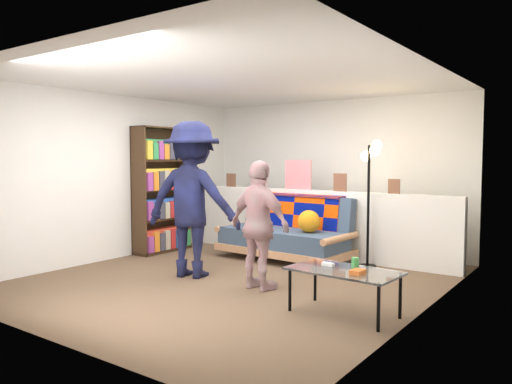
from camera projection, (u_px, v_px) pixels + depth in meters
ground at (237, 279)px, 6.10m from camera, size 5.00×5.00×0.00m
room_shell at (259, 143)px, 6.36m from camera, size 4.60×5.05×2.45m
half_wall_ledge at (310, 223)px, 7.52m from camera, size 4.45×0.15×1.00m
ledge_decor at (297, 178)px, 7.59m from camera, size 2.97×0.02×0.45m
futon_sofa at (288, 233)px, 7.26m from camera, size 2.01×1.06×0.84m
bookshelf at (162, 194)px, 7.86m from camera, size 0.33×0.98×1.96m
coffee_table at (345, 273)px, 4.70m from camera, size 1.06×0.63×0.54m
floor_lamp at (371, 178)px, 6.69m from camera, size 0.34×0.32×1.72m
person_left at (192, 199)px, 6.21m from camera, size 1.39×1.02×1.94m
person_right at (260, 225)px, 5.59m from camera, size 0.90×0.50×1.46m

